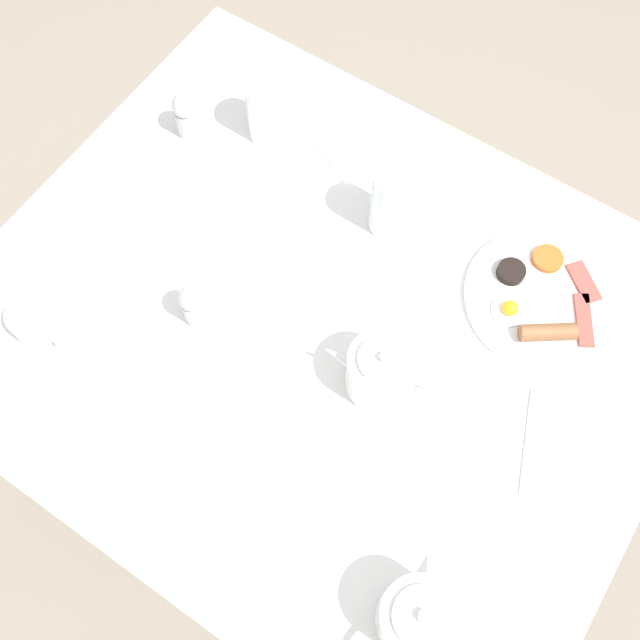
% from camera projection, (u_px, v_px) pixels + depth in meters
% --- Properties ---
extents(ground_plane, '(8.00, 8.00, 0.00)m').
position_uv_depth(ground_plane, '(320.00, 437.00, 1.95)').
color(ground_plane, gray).
extents(table, '(1.00, 1.19, 0.73)m').
position_uv_depth(table, '(320.00, 339.00, 1.35)').
color(table, white).
rests_on(table, ground_plane).
extents(breakfast_plate, '(0.28, 0.28, 0.04)m').
position_uv_depth(breakfast_plate, '(544.00, 299.00, 1.30)').
color(breakfast_plate, white).
rests_on(breakfast_plate, table).
extents(teapot_near, '(0.11, 0.20, 0.13)m').
position_uv_depth(teapot_near, '(382.00, 371.00, 1.20)').
color(teapot_near, white).
rests_on(teapot_near, table).
extents(teapot_far, '(0.20, 0.11, 0.13)m').
position_uv_depth(teapot_far, '(417.00, 619.00, 1.05)').
color(teapot_far, white).
rests_on(teapot_far, table).
extents(teacup_with_saucer_left, '(0.15, 0.15, 0.06)m').
position_uv_depth(teacup_with_saucer_left, '(37.00, 321.00, 1.26)').
color(teacup_with_saucer_left, white).
rests_on(teacup_with_saucer_left, table).
extents(water_glass_tall, '(0.08, 0.08, 0.14)m').
position_uv_depth(water_glass_tall, '(266.00, 109.00, 1.40)').
color(water_glass_tall, white).
rests_on(water_glass_tall, table).
extents(water_glass_short, '(0.08, 0.08, 0.15)m').
position_uv_depth(water_glass_short, '(392.00, 201.00, 1.31)').
color(water_glass_short, white).
rests_on(water_glass_short, table).
extents(pepper_grinder, '(0.05, 0.05, 0.10)m').
position_uv_depth(pepper_grinder, '(195.00, 304.00, 1.25)').
color(pepper_grinder, '#BCBCC1').
rests_on(pepper_grinder, table).
extents(salt_grinder, '(0.05, 0.05, 0.10)m').
position_uv_depth(salt_grinder, '(186.00, 115.00, 1.41)').
color(salt_grinder, '#BCBCC1').
rests_on(salt_grinder, table).
extents(napkin_folded, '(0.13, 0.15, 0.01)m').
position_uv_depth(napkin_folded, '(343.00, 149.00, 1.44)').
color(napkin_folded, white).
rests_on(napkin_folded, table).
extents(fork_by_plate, '(0.17, 0.08, 0.00)m').
position_uv_depth(fork_by_plate, '(529.00, 439.00, 1.21)').
color(fork_by_plate, silver).
rests_on(fork_by_plate, table).
extents(knife_by_plate, '(0.22, 0.08, 0.00)m').
position_uv_depth(knife_by_plate, '(141.00, 450.00, 1.20)').
color(knife_by_plate, silver).
rests_on(knife_by_plate, table).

